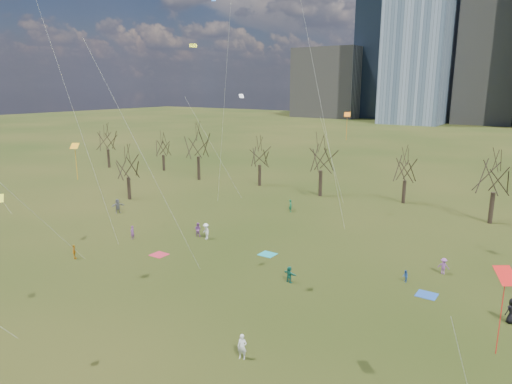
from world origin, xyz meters
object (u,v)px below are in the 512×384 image
Objects in this scene: blanket_navy at (427,295)px; person_4 at (74,252)px; blanket_teal at (268,254)px; blanket_crimson at (159,255)px; person_1 at (242,347)px.

blanket_navy is 1.11× the size of person_4.
blanket_teal is 1.11× the size of person_4.
blanket_crimson is 20.17m from person_1.
blanket_navy and blanket_crimson have the same top height.
blanket_teal is 18.29m from person_1.
blanket_teal is at bearing 34.87° from blanket_crimson.
blanket_teal is 0.97× the size of person_1.
person_1 reaches higher than blanket_teal.
person_1 is 1.14× the size of person_4.
blanket_navy is (15.84, -0.40, 0.00)m from blanket_teal.
person_1 is (17.58, -9.85, 0.81)m from blanket_crimson.
blanket_crimson is at bearing -166.66° from blanket_navy.
person_4 reaches higher than blanket_crimson.
person_4 is at bearing -142.23° from blanket_teal.
blanket_crimson is 0.97× the size of person_1.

